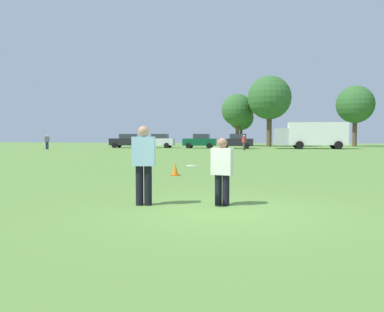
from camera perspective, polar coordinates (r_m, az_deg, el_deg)
name	(u,v)px	position (r m, az deg, el deg)	size (l,w,h in m)	color
ground_plane	(222,211)	(8.50, 4.18, -7.68)	(164.08, 164.08, 0.00)	#608C3D
player_thrower	(144,161)	(9.11, -6.79, -0.64)	(0.54, 0.37, 1.78)	black
player_defender	(222,168)	(9.05, 4.25, -1.67)	(0.50, 0.35, 1.51)	black
frisbee	(193,166)	(8.64, 0.16, -1.36)	(0.27, 0.27, 0.06)	white
traffic_cone	(175,170)	(15.94, -2.37, -1.93)	(0.32, 0.32, 0.48)	#D8590C
parked_car_near_left	(127,141)	(54.25, -9.13, 2.12)	(4.27, 2.35, 1.82)	black
parked_car_mid_left	(159,141)	(53.63, -4.70, 2.14)	(4.27, 2.35, 1.82)	silver
parked_car_center	(200,141)	(51.94, 1.14, 2.13)	(4.27, 2.35, 1.82)	#0C4C2D
parked_car_mid_right	(236,141)	(50.29, 6.25, 2.09)	(4.27, 2.35, 1.82)	black
box_truck	(312,134)	(51.14, 16.44, 2.93)	(8.59, 3.23, 3.18)	white
bystander_sideline_watcher	(47,141)	(50.53, -19.65, 1.99)	(0.51, 0.36, 1.71)	#1E234C
bystander_far_jogger	(244,142)	(44.70, 7.30, 2.01)	(0.45, 0.53, 1.66)	#4C4C51
tree_west_oak	(237,110)	(64.11, 6.39, 6.40)	(4.99, 4.99, 8.11)	brown
tree_west_maple	(241,118)	(65.51, 6.89, 5.33)	(3.98, 3.98, 6.47)	brown
tree_center_elm	(269,98)	(61.30, 10.80, 8.00)	(6.39, 6.39, 10.38)	brown
tree_east_birch	(355,105)	(65.55, 21.90, 6.69)	(5.56, 5.56, 9.03)	brown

